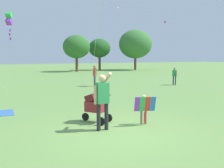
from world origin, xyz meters
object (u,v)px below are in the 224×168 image
(stroller, at_px, (95,105))
(kite_green_novelty, at_px, (9,19))
(child_with_butterfly_kite, at_px, (144,106))
(person_couple_left, at_px, (95,74))
(person_adult_flyer, at_px, (102,97))
(person_red_shirt, at_px, (175,75))

(stroller, height_order, kite_green_novelty, kite_green_novelty)
(child_with_butterfly_kite, xyz_separation_m, person_couple_left, (1.79, 10.38, 0.32))
(person_adult_flyer, distance_m, person_red_shirt, 12.75)
(person_adult_flyer, height_order, person_red_shirt, person_adult_flyer)
(kite_green_novelty, relative_size, person_couple_left, 2.90)
(stroller, bearing_deg, kite_green_novelty, 112.16)
(child_with_butterfly_kite, height_order, person_red_shirt, person_red_shirt)
(child_with_butterfly_kite, relative_size, kite_green_novelty, 0.22)
(person_couple_left, bearing_deg, stroller, -108.80)
(child_with_butterfly_kite, height_order, person_adult_flyer, person_adult_flyer)
(person_adult_flyer, relative_size, stroller, 1.75)
(kite_green_novelty, bearing_deg, person_couple_left, 28.62)
(kite_green_novelty, xyz_separation_m, person_red_shirt, (11.75, 1.46, -3.39))
(child_with_butterfly_kite, distance_m, person_adult_flyer, 1.58)
(person_adult_flyer, bearing_deg, stroller, 84.70)
(person_couple_left, bearing_deg, kite_green_novelty, -151.38)
(child_with_butterfly_kite, xyz_separation_m, stroller, (-1.43, 0.91, -0.01))
(person_adult_flyer, height_order, kite_green_novelty, kite_green_novelty)
(stroller, xyz_separation_m, person_couple_left, (3.22, 9.47, 0.32))
(stroller, xyz_separation_m, kite_green_novelty, (-2.57, 6.31, 3.59))
(child_with_butterfly_kite, xyz_separation_m, kite_green_novelty, (-4.00, 7.22, 3.58))
(stroller, bearing_deg, person_red_shirt, 40.25)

